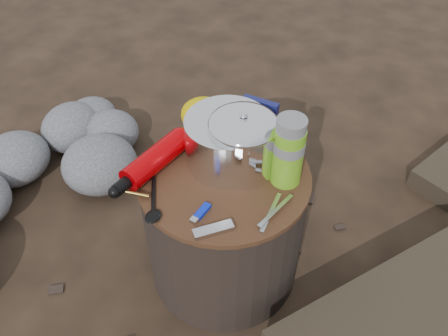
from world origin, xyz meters
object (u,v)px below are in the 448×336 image
at_px(stump, 224,225).
at_px(camping_pot, 243,142).
at_px(travel_mug, 285,142).
at_px(fuel_bottle, 155,159).
at_px(thermos, 288,152).

relative_size(stump, camping_pot, 2.62).
xyz_separation_m(stump, travel_mug, (0.12, 0.15, 0.28)).
relative_size(stump, travel_mug, 4.54).
distance_m(camping_pot, travel_mug, 0.14).
bearing_deg(fuel_bottle, thermos, 29.33).
bearing_deg(travel_mug, thermos, -67.92).
height_order(fuel_bottle, thermos, thermos).
distance_m(stump, fuel_bottle, 0.33).
bearing_deg(stump, fuel_bottle, -162.75).
bearing_deg(fuel_bottle, stump, 28.18).
xyz_separation_m(camping_pot, travel_mug, (0.09, 0.10, -0.04)).
bearing_deg(thermos, stump, -160.29).
bearing_deg(camping_pot, thermos, 2.81).
bearing_deg(thermos, travel_mug, 112.08).
bearing_deg(travel_mug, camping_pot, -133.09).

